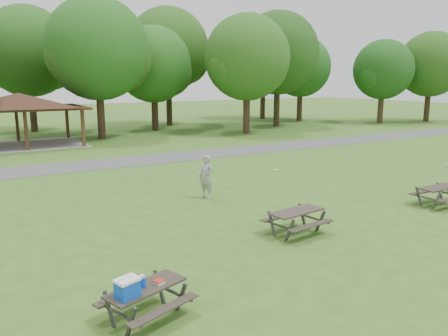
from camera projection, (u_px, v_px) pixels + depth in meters
ground at (263, 236)px, 13.22m from camera, size 160.00×160.00×0.00m
asphalt_path at (120, 162)px, 25.02m from camera, size 120.00×3.20×0.02m
pavilion at (19, 103)px, 30.84m from camera, size 8.60×7.01×3.76m
tree_row_e at (99, 52)px, 34.02m from camera, size 8.40×8.00×11.02m
tree_row_f at (154, 67)px, 40.16m from camera, size 7.35×7.00×9.55m
tree_row_g at (248, 60)px, 37.59m from camera, size 7.77×7.40×10.25m
tree_row_h at (278, 56)px, 43.41m from camera, size 8.61×8.20×11.37m
tree_row_i at (301, 69)px, 49.58m from camera, size 7.14×6.80×9.52m
tree_row_j at (383, 71)px, 47.17m from camera, size 6.72×6.40×8.96m
tree_deep_b at (29, 54)px, 38.74m from camera, size 8.40×8.00×11.13m
tree_deep_c at (169, 52)px, 44.30m from camera, size 8.82×8.40×11.90m
tree_deep_d at (264, 60)px, 52.15m from camera, size 8.40×8.00×11.27m
tree_flank_right at (431, 66)px, 48.80m from camera, size 7.56×7.20×9.97m
picnic_table_near at (140, 292)px, 8.37m from camera, size 1.93×1.73×1.12m
picnic_table_middle at (297, 216)px, 13.28m from camera, size 1.92×1.62×0.76m
picnic_table_far at (439, 191)px, 16.33m from camera, size 1.71×1.39×0.74m
frisbee_in_flight at (276, 170)px, 17.46m from camera, size 0.31×0.31×0.02m
frisbee_thrower at (206, 177)px, 17.27m from camera, size 0.64×0.75×1.73m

